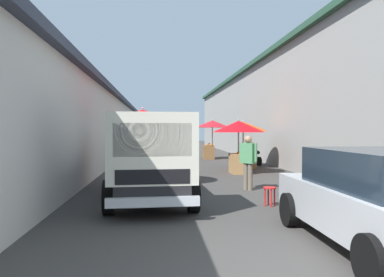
{
  "coord_description": "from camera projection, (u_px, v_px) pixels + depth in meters",
  "views": [
    {
      "loc": [
        -3.66,
        1.72,
        1.73
      ],
      "look_at": [
        11.64,
        0.29,
        1.4
      ],
      "focal_mm": 34.87,
      "sensor_mm": 36.0,
      "label": 1
    }
  ],
  "objects": [
    {
      "name": "building_left_whitewash",
      "position": [
        44.0,
        128.0,
        18.78
      ],
      "size": [
        49.8,
        7.5,
        3.73
      ],
      "color": "beige",
      "rests_on": "ground"
    },
    {
      "name": "hatchback_car",
      "position": [
        379.0,
        198.0,
        5.43
      ],
      "size": [
        3.93,
        1.96,
        1.45
      ],
      "color": "#ADAFB5",
      "rests_on": "ground"
    },
    {
      "name": "fruit_stall_mid_lane",
      "position": [
        143.0,
        124.0,
        11.74
      ],
      "size": [
        2.31,
        2.31,
        2.47
      ],
      "color": "#9E9EA3",
      "rests_on": "ground"
    },
    {
      "name": "fruit_stall_near_right",
      "position": [
        134.0,
        132.0,
        18.51
      ],
      "size": [
        2.13,
        2.13,
        2.24
      ],
      "color": "#9E9EA3",
      "rests_on": "ground"
    },
    {
      "name": "fruit_stall_far_left",
      "position": [
        212.0,
        129.0,
        22.25
      ],
      "size": [
        2.17,
        2.17,
        2.4
      ],
      "color": "#9E9EA3",
      "rests_on": "ground"
    },
    {
      "name": "fruit_stall_near_left",
      "position": [
        239.0,
        134.0,
        14.96
      ],
      "size": [
        2.12,
        2.12,
        2.2
      ],
      "color": "#9E9EA3",
      "rests_on": "ground"
    },
    {
      "name": "vendor_by_crates",
      "position": [
        248.0,
        159.0,
        10.78
      ],
      "size": [
        0.52,
        0.43,
        1.58
      ],
      "color": "#665B4C",
      "rests_on": "ground"
    },
    {
      "name": "fruit_stall_far_right",
      "position": [
        244.0,
        132.0,
        17.15
      ],
      "size": [
        2.28,
        2.28,
        2.2
      ],
      "color": "#9E9EA3",
      "rests_on": "ground"
    },
    {
      "name": "plastic_stool",
      "position": [
        270.0,
        192.0,
        8.5
      ],
      "size": [
        0.3,
        0.3,
        0.43
      ],
      "color": "red",
      "rests_on": "ground"
    },
    {
      "name": "delivery_truck",
      "position": [
        151.0,
        161.0,
        8.39
      ],
      "size": [
        5.0,
        2.15,
        2.08
      ],
      "color": "black",
      "rests_on": "ground"
    },
    {
      "name": "vendor_in_shade",
      "position": [
        162.0,
        149.0,
        17.59
      ],
      "size": [
        0.59,
        0.32,
        1.52
      ],
      "color": "#665B4C",
      "rests_on": "ground"
    },
    {
      "name": "parked_scooter",
      "position": [
        253.0,
        156.0,
        18.88
      ],
      "size": [
        1.68,
        0.52,
        1.14
      ],
      "color": "black",
      "rests_on": "ground"
    },
    {
      "name": "ground",
      "position": [
        194.0,
        168.0,
        17.28
      ],
      "size": [
        90.0,
        90.0,
        0.0
      ],
      "primitive_type": "plane",
      "color": "#3D3A38"
    },
    {
      "name": "building_right_concrete",
      "position": [
        327.0,
        109.0,
        20.14
      ],
      "size": [
        49.8,
        7.5,
        5.74
      ],
      "color": "gray",
      "rests_on": "ground"
    }
  ]
}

